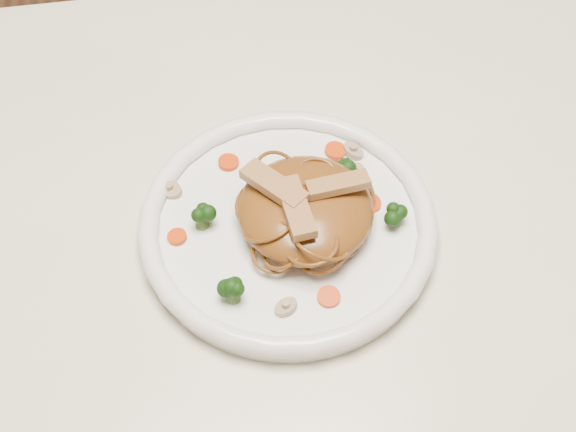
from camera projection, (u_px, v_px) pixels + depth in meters
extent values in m
cube|color=#EDE2C9|center=(279.00, 252.00, 0.82)|extent=(1.20, 0.80, 0.04)
cylinder|color=brown|center=(570.00, 170.00, 1.37)|extent=(0.06, 0.06, 0.71)
cylinder|color=white|center=(288.00, 229.00, 0.80)|extent=(0.34, 0.34, 0.02)
ellipsoid|color=brown|center=(306.00, 209.00, 0.78)|extent=(0.14, 0.14, 0.04)
cube|color=#B57D55|center=(338.00, 184.00, 0.77)|extent=(0.06, 0.03, 0.01)
cube|color=#B57D55|center=(274.00, 185.00, 0.76)|extent=(0.06, 0.07, 0.01)
cube|color=#B57D55|center=(296.00, 208.00, 0.75)|extent=(0.03, 0.07, 0.01)
cylinder|color=red|center=(335.00, 151.00, 0.85)|extent=(0.03, 0.03, 0.00)
cylinder|color=red|center=(177.00, 237.00, 0.78)|extent=(0.02, 0.02, 0.00)
cylinder|color=red|center=(370.00, 203.00, 0.81)|extent=(0.02, 0.02, 0.00)
cylinder|color=red|center=(229.00, 162.00, 0.84)|extent=(0.02, 0.02, 0.00)
cylinder|color=red|center=(329.00, 297.00, 0.74)|extent=(0.02, 0.02, 0.00)
cylinder|color=#C0A890|center=(286.00, 307.00, 0.74)|extent=(0.03, 0.03, 0.01)
cylinder|color=#C0A890|center=(356.00, 174.00, 0.83)|extent=(0.03, 0.03, 0.01)
cylinder|color=#C0A890|center=(170.00, 189.00, 0.82)|extent=(0.04, 0.04, 0.01)
cylinder|color=#C0A890|center=(353.00, 151.00, 0.85)|extent=(0.03, 0.03, 0.01)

